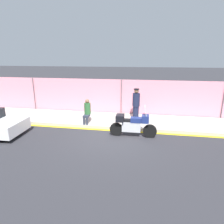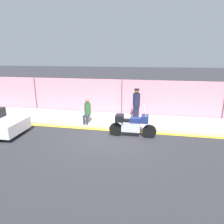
% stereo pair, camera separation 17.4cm
% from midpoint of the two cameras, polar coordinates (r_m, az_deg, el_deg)
% --- Properties ---
extents(ground_plane, '(120.00, 120.00, 0.00)m').
position_cam_midpoint_polar(ground_plane, '(9.46, -0.78, -7.02)').
color(ground_plane, '#2D2D33').
extents(sidewalk, '(43.82, 2.65, 0.16)m').
position_cam_midpoint_polar(sidewalk, '(11.46, 1.28, -2.45)').
color(sidewalk, '#ADA89E').
rests_on(sidewalk, ground_plane).
extents(curb_paint_stripe, '(43.82, 0.18, 0.01)m').
position_cam_midpoint_polar(curb_paint_stripe, '(10.18, 0.05, -5.31)').
color(curb_paint_stripe, gold).
rests_on(curb_paint_stripe, ground_plane).
extents(storefront_fence, '(41.63, 0.17, 2.26)m').
position_cam_midpoint_polar(storefront_fence, '(12.55, 2.30, 4.11)').
color(storefront_fence, pink).
rests_on(storefront_fence, ground_plane).
extents(motorcycle, '(2.19, 0.51, 1.49)m').
position_cam_midpoint_polar(motorcycle, '(9.30, 5.36, -3.50)').
color(motorcycle, black).
rests_on(motorcycle, ground_plane).
extents(officer_standing, '(0.41, 0.41, 1.75)m').
position_cam_midpoint_polar(officer_standing, '(11.37, 6.45, 2.37)').
color(officer_standing, '#191E38').
rests_on(officer_standing, sidewalk).
extents(person_seated_on_curb, '(0.35, 0.65, 1.29)m').
position_cam_midpoint_polar(person_seated_on_curb, '(10.77, -7.58, 0.60)').
color(person_seated_on_curb, '#2D3342').
rests_on(person_seated_on_curb, sidewalk).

